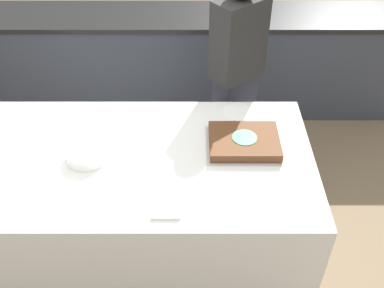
% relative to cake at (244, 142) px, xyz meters
% --- Properties ---
extents(ground_plane, '(14.00, 14.00, 0.00)m').
position_rel_cake_xyz_m(ground_plane, '(-0.63, -0.10, -0.80)').
color(ground_plane, '#7A664C').
extents(back_counter, '(4.40, 0.58, 0.92)m').
position_rel_cake_xyz_m(back_counter, '(-0.63, 1.53, -0.34)').
color(back_counter, '#333842').
rests_on(back_counter, ground_plane).
extents(dining_table, '(2.07, 1.13, 0.77)m').
position_rel_cake_xyz_m(dining_table, '(-0.63, -0.10, -0.42)').
color(dining_table, white).
rests_on(dining_table, ground_plane).
extents(cake, '(0.46, 0.37, 0.06)m').
position_rel_cake_xyz_m(cake, '(0.00, 0.00, 0.00)').
color(cake, '#B7B2AD').
rests_on(cake, dining_table).
extents(plate_stack, '(0.24, 0.24, 0.06)m').
position_rel_cake_xyz_m(plate_stack, '(-0.93, -0.12, 0.00)').
color(plate_stack, white).
rests_on(plate_stack, dining_table).
extents(side_plate_near_cake, '(0.20, 0.20, 0.00)m').
position_rel_cake_xyz_m(side_plate_near_cake, '(-0.01, 0.34, -0.03)').
color(side_plate_near_cake, white).
rests_on(side_plate_near_cake, dining_table).
extents(utensil_pile, '(0.15, 0.11, 0.02)m').
position_rel_cake_xyz_m(utensil_pile, '(-0.45, -0.53, -0.02)').
color(utensil_pile, white).
rests_on(utensil_pile, dining_table).
extents(person_cutting_cake, '(0.41, 0.38, 1.60)m').
position_rel_cake_xyz_m(person_cutting_cake, '(0.00, 0.68, 0.03)').
color(person_cutting_cake, '#282833').
rests_on(person_cutting_cake, ground_plane).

